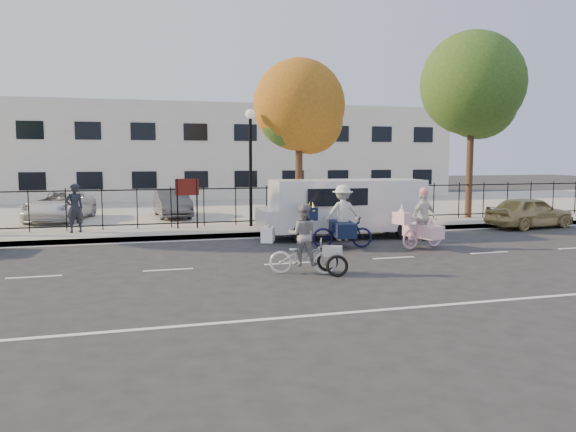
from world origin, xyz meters
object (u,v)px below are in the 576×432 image
object	(u,v)px
lot_car_c	(172,203)
lot_car_d	(325,197)
lamppost	(250,147)
zebra_trike	(303,247)
gold_sedan	(530,212)
unicorn_bike	(422,226)
bull_bike	(342,223)
lot_car_b	(59,206)
white_van	(344,206)
pedestrian	(75,208)

from	to	relation	value
lot_car_c	lot_car_d	bearing A→B (deg)	0.35
lot_car_c	lamppost	bearing A→B (deg)	-60.78
zebra_trike	gold_sedan	world-z (taller)	zebra_trike
unicorn_bike	lot_car_d	bearing A→B (deg)	-17.81
bull_bike	lot_car_b	bearing A→B (deg)	54.49
gold_sedan	lamppost	bearing A→B (deg)	68.31
lot_car_d	white_van	bearing A→B (deg)	-110.42
unicorn_bike	lot_car_c	distance (m)	11.71
bull_bike	pedestrian	xyz separation A→B (m)	(-7.92, 4.69, 0.23)
lamppost	gold_sedan	distance (m)	11.01
zebra_trike	lot_car_d	distance (m)	13.60
white_van	pedestrian	bearing A→B (deg)	166.00
unicorn_bike	pedestrian	world-z (taller)	unicorn_bike
unicorn_bike	white_van	bearing A→B (deg)	12.48
unicorn_bike	pedestrian	size ratio (longest dim) A/B	1.11
unicorn_bike	lot_car_b	xyz separation A→B (m)	(-11.15, 9.52, 0.08)
zebra_trike	white_van	distance (m)	6.16
lot_car_b	lot_car_d	distance (m)	11.69
lot_car_d	zebra_trike	bearing A→B (deg)	-117.27
unicorn_bike	lot_car_c	xyz separation A→B (m)	(-6.63, 9.65, 0.08)
bull_bike	lot_car_c	distance (m)	9.91
lamppost	lot_car_d	distance (m)	6.81
bull_bike	gold_sedan	size ratio (longest dim) A/B	0.58
pedestrian	lamppost	bearing A→B (deg)	155.89
zebra_trike	lamppost	bearing A→B (deg)	17.21
white_van	lot_car_c	distance (m)	8.63
white_van	gold_sedan	xyz separation A→B (m)	(7.87, 0.50, -0.47)
zebra_trike	pedestrian	distance (m)	9.80
bull_bike	white_van	bearing A→B (deg)	-13.90
zebra_trike	pedestrian	xyz separation A→B (m)	(-5.69, 7.97, 0.35)
bull_bike	gold_sedan	bearing A→B (deg)	-64.67
white_van	lot_car_b	bearing A→B (deg)	148.15
lamppost	bull_bike	xyz separation A→B (m)	(1.75, -4.82, -2.35)
lamppost	lot_car_d	bearing A→B (deg)	44.75
gold_sedan	lot_car_c	distance (m)	14.54
white_van	gold_sedan	world-z (taller)	white_van
lot_car_b	lot_car_d	bearing A→B (deg)	13.68
zebra_trike	lot_car_c	xyz separation A→B (m)	(-2.10, 12.19, 0.12)
lot_car_b	lamppost	bearing A→B (deg)	-18.16
gold_sedan	lot_car_d	size ratio (longest dim) A/B	0.88
lamppost	lot_car_c	bearing A→B (deg)	122.38
zebra_trike	lot_car_b	size ratio (longest dim) A/B	0.43
lamppost	lot_car_c	distance (m)	5.38
pedestrian	lot_car_c	distance (m)	5.54
lot_car_c	lot_car_d	world-z (taller)	lot_car_d
lot_car_b	gold_sedan	bearing A→B (deg)	-8.69
zebra_trike	unicorn_bike	bearing A→B (deg)	-40.07
bull_bike	pedestrian	world-z (taller)	bull_bike
lot_car_b	bull_bike	bearing A→B (deg)	-33.85
bull_bike	white_van	xyz separation A→B (m)	(0.86, 2.02, 0.33)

